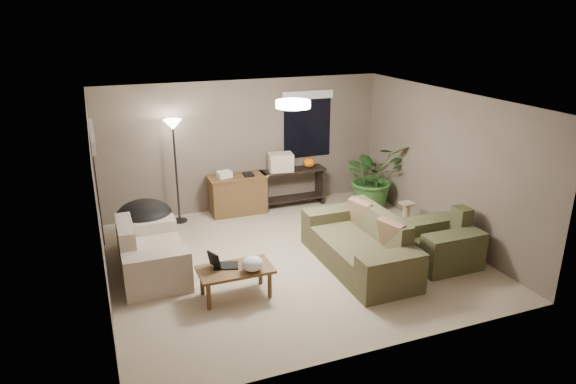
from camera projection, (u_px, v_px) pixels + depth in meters
name	position (u px, v px, depth m)	size (l,w,h in m)	color
room_shell	(293.00, 184.00, 7.67)	(5.50, 5.50, 5.50)	tan
main_sofa	(361.00, 248.00, 7.79)	(0.95, 2.20, 0.85)	#4A462C
throw_pillows	(377.00, 224.00, 7.76)	(0.35, 1.39, 0.47)	#8C7251
loveseat	(150.00, 255.00, 7.55)	(0.90, 1.60, 0.85)	beige
armchair	(440.00, 244.00, 7.90)	(0.95, 1.00, 0.85)	#48492C
coffee_table	(235.00, 272.00, 6.92)	(1.00, 0.55, 0.42)	brown
laptop	(221.00, 263.00, 6.91)	(0.43, 0.31, 0.24)	black
plastic_bag	(253.00, 264.00, 6.80)	(0.29, 0.26, 0.20)	white
desk	(238.00, 194.00, 9.81)	(1.10, 0.50, 0.75)	brown
desk_papers	(229.00, 174.00, 9.61)	(0.68, 0.28, 0.12)	silver
console_table	(293.00, 184.00, 10.20)	(1.30, 0.40, 0.75)	black
pumpkin	(309.00, 163.00, 10.18)	(0.24, 0.24, 0.20)	orange
cardboard_box	(281.00, 162.00, 9.95)	(0.46, 0.34, 0.34)	beige
papasan_chair	(145.00, 220.00, 8.36)	(1.12, 1.12, 0.80)	black
floor_lamp	(174.00, 137.00, 9.01)	(0.32, 0.32, 1.91)	black
ceiling_fixture	(293.00, 104.00, 7.28)	(0.50, 0.50, 0.10)	white
houseplant	(373.00, 183.00, 10.02)	(1.18, 1.31, 1.02)	#2D5923
cat_scratching_post	(406.00, 218.00, 9.13)	(0.32, 0.32, 0.50)	tan
window_left	(95.00, 162.00, 6.83)	(0.05, 1.56, 1.33)	black
window_back	(308.00, 113.00, 10.12)	(1.06, 0.05, 1.33)	black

